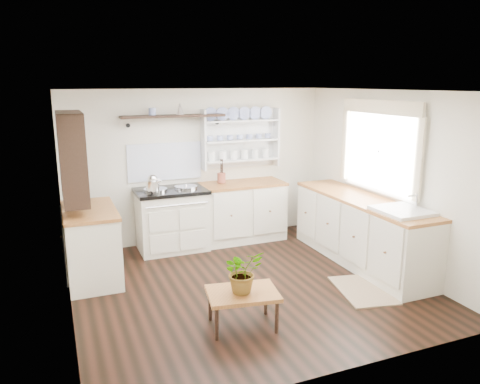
% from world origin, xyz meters
% --- Properties ---
extents(floor, '(4.00, 3.80, 0.01)m').
position_xyz_m(floor, '(0.00, 0.00, 0.00)').
color(floor, black).
rests_on(floor, ground).
extents(wall_back, '(4.00, 0.02, 2.30)m').
position_xyz_m(wall_back, '(0.00, 1.90, 1.15)').
color(wall_back, silver).
rests_on(wall_back, ground).
extents(wall_right, '(0.02, 3.80, 2.30)m').
position_xyz_m(wall_right, '(2.00, 0.00, 1.15)').
color(wall_right, silver).
rests_on(wall_right, ground).
extents(wall_left, '(0.02, 3.80, 2.30)m').
position_xyz_m(wall_left, '(-2.00, 0.00, 1.15)').
color(wall_left, silver).
rests_on(wall_left, ground).
extents(ceiling, '(4.00, 3.80, 0.01)m').
position_xyz_m(ceiling, '(0.00, 0.00, 2.30)').
color(ceiling, white).
rests_on(ceiling, wall_back).
extents(window, '(0.08, 1.55, 1.22)m').
position_xyz_m(window, '(1.95, 0.15, 1.56)').
color(window, white).
rests_on(window, wall_right).
extents(aga_cooker, '(1.00, 0.70, 0.93)m').
position_xyz_m(aga_cooker, '(-0.52, 1.57, 0.46)').
color(aga_cooker, silver).
rests_on(aga_cooker, floor).
extents(back_cabinets, '(1.27, 0.63, 0.90)m').
position_xyz_m(back_cabinets, '(0.60, 1.60, 0.46)').
color(back_cabinets, '#EDE4CC').
rests_on(back_cabinets, floor).
extents(right_cabinets, '(0.62, 2.43, 0.90)m').
position_xyz_m(right_cabinets, '(1.70, 0.10, 0.46)').
color(right_cabinets, '#EDE4CC').
rests_on(right_cabinets, floor).
extents(belfast_sink, '(0.55, 0.60, 0.45)m').
position_xyz_m(belfast_sink, '(1.70, -0.65, 0.80)').
color(belfast_sink, white).
rests_on(belfast_sink, right_cabinets).
extents(left_cabinets, '(0.62, 1.13, 0.90)m').
position_xyz_m(left_cabinets, '(-1.70, 0.90, 0.46)').
color(left_cabinets, '#EDE4CC').
rests_on(left_cabinets, floor).
extents(plate_rack, '(1.20, 0.22, 0.90)m').
position_xyz_m(plate_rack, '(0.65, 1.86, 1.56)').
color(plate_rack, white).
rests_on(plate_rack, wall_back).
extents(high_shelf, '(1.50, 0.29, 0.16)m').
position_xyz_m(high_shelf, '(-0.40, 1.78, 1.91)').
color(high_shelf, black).
rests_on(high_shelf, wall_back).
extents(left_shelving, '(0.28, 0.80, 1.05)m').
position_xyz_m(left_shelving, '(-1.84, 0.90, 1.55)').
color(left_shelving, black).
rests_on(left_shelving, wall_left).
extents(kettle, '(0.18, 0.18, 0.22)m').
position_xyz_m(kettle, '(-0.80, 1.45, 1.04)').
color(kettle, silver).
rests_on(kettle, aga_cooker).
extents(utensil_crock, '(0.13, 0.13, 0.15)m').
position_xyz_m(utensil_crock, '(0.29, 1.68, 0.98)').
color(utensil_crock, brown).
rests_on(utensil_crock, back_cabinets).
extents(center_table, '(0.76, 0.60, 0.38)m').
position_xyz_m(center_table, '(-0.43, -0.89, 0.33)').
color(center_table, brown).
rests_on(center_table, floor).
extents(potted_plant, '(0.43, 0.39, 0.43)m').
position_xyz_m(potted_plant, '(-0.43, -0.89, 0.59)').
color(potted_plant, '#3F7233').
rests_on(potted_plant, center_table).
extents(floor_rug, '(0.71, 0.94, 0.02)m').
position_xyz_m(floor_rug, '(1.20, -0.67, 0.01)').
color(floor_rug, '#84664D').
rests_on(floor_rug, floor).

